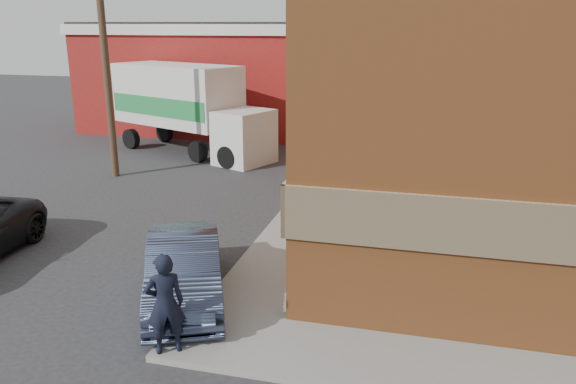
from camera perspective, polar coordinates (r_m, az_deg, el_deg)
The scene contains 7 objects.
ground at distance 11.47m, azimuth -7.65°, elevation -12.28°, with size 90.00×90.00×0.00m, color #28282B.
sidewalk_west at distance 19.34m, azimuth 3.94°, elevation 0.27°, with size 1.80×18.00×0.12m, color gray.
warehouse at distance 31.00m, azimuth -4.40°, elevation 11.68°, with size 16.30×8.30×5.60m.
utility_pole at distance 21.54m, azimuth -18.16°, elevation 13.86°, with size 2.00×0.26×9.00m.
man at distance 9.83m, azimuth -12.39°, elevation -11.03°, with size 0.66×0.43×1.81m, color black.
sedan at distance 11.86m, azimuth -10.49°, elevation -7.67°, with size 1.46×4.17×1.38m, color #343D56.
box_truck at distance 24.98m, azimuth -10.00°, elevation 8.85°, with size 8.03×5.12×3.82m.
Camera 1 is at (3.91, -9.25, 5.54)m, focal length 35.00 mm.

